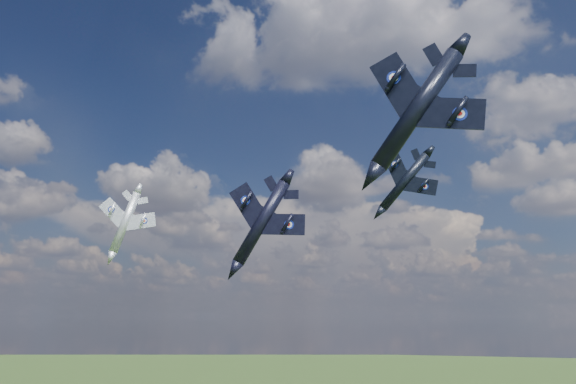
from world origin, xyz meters
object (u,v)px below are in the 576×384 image
(jet_lead_navy, at_px, (262,222))
(jet_high_navy, at_px, (405,182))
(jet_right_navy, at_px, (417,109))
(jet_left_silver, at_px, (125,222))

(jet_lead_navy, relative_size, jet_high_navy, 1.12)
(jet_lead_navy, distance_m, jet_right_navy, 29.48)
(jet_right_navy, xyz_separation_m, jet_left_silver, (-46.35, 29.10, -2.67))
(jet_lead_navy, height_order, jet_right_navy, jet_right_navy)
(jet_lead_navy, xyz_separation_m, jet_left_silver, (-25.53, 8.91, 2.62))
(jet_lead_navy, relative_size, jet_right_navy, 1.01)
(jet_high_navy, bearing_deg, jet_right_navy, -81.99)
(jet_high_navy, bearing_deg, jet_lead_navy, -129.65)
(jet_high_navy, relative_size, jet_left_silver, 1.07)
(jet_right_navy, bearing_deg, jet_high_navy, 93.87)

